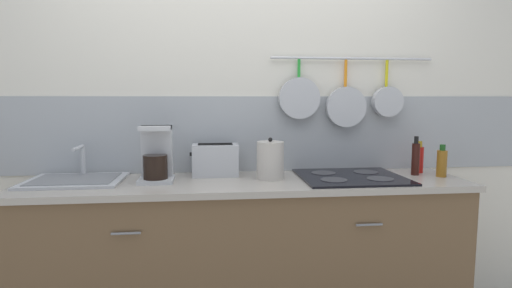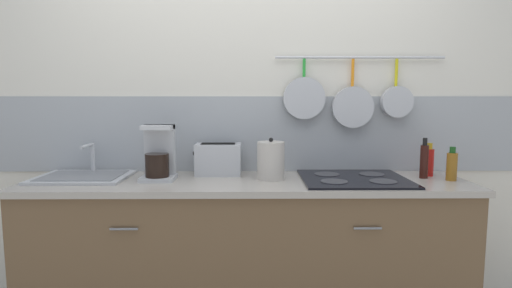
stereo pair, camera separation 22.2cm
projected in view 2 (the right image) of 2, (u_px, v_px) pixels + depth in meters
wall_back at (248, 112)px, 2.52m from camera, size 7.20×0.14×2.60m
cabinet_base at (247, 260)px, 2.30m from camera, size 2.44×0.54×0.86m
countertop at (247, 183)px, 2.25m from camera, size 2.48×0.57×0.03m
sink_basin at (84, 175)px, 2.31m from camera, size 0.51×0.40×0.19m
coffee_maker at (159, 157)px, 2.26m from camera, size 0.19×0.18×0.31m
toaster at (218, 159)px, 2.40m from camera, size 0.29×0.15×0.19m
kettle at (271, 161)px, 2.27m from camera, size 0.16×0.16×0.24m
cooktop at (354, 179)px, 2.26m from camera, size 0.59×0.52×0.01m
bottle_vinegar at (424, 161)px, 2.29m from camera, size 0.05×0.05×0.23m
bottle_hot_sauce at (429, 161)px, 2.37m from camera, size 0.05×0.05×0.20m
bottle_sesame_oil at (452, 166)px, 2.23m from camera, size 0.06×0.06×0.19m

